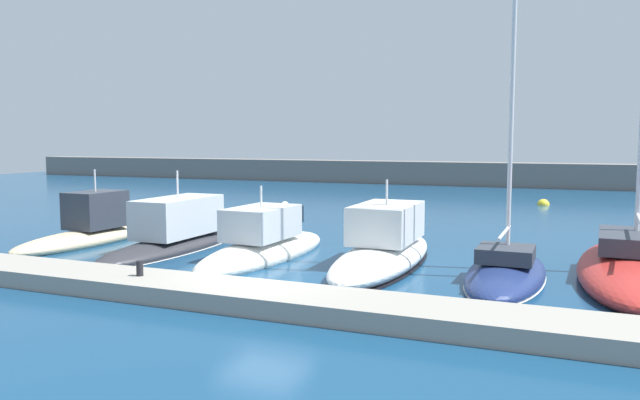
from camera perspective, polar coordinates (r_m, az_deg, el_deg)
name	(u,v)px	position (r m, az deg, el deg)	size (l,w,h in m)	color
ground_plane	(264,291)	(18.21, -5.23, -8.44)	(120.00, 120.00, 0.00)	navy
dock_pier	(236,295)	(16.78, -7.83, -8.81)	(25.73, 2.09, 0.51)	gray
breakwater_seawall	(478,174)	(60.83, 14.60, 2.37)	(108.00, 2.81, 2.27)	slate
motorboat_sand_nearest	(89,229)	(28.02, -20.78, -2.56)	(2.35, 7.46, 3.43)	beige
motorboat_charcoal_second	(177,234)	(25.38, -13.26, -3.14)	(2.31, 9.04, 3.47)	#2D2D33
motorboat_ivory_third	(265,246)	(23.06, -5.21, -4.28)	(2.73, 8.56, 3.17)	silver
motorboat_white_fourth	(384,248)	(21.65, 6.03, -4.50)	(2.58, 9.15, 3.27)	white
sailboat_navy_fifth	(506,270)	(20.36, 17.03, -6.32)	(2.48, 7.30, 15.75)	navy
sailboat_red_sixth	(636,265)	(22.10, 27.46, -5.39)	(3.95, 10.60, 23.05)	#B72D28
mooring_buoy_yellow	(543,205)	(44.24, 20.17, -0.44)	(0.82, 0.82, 0.82)	yellow
mooring_buoy_white	(285,206)	(41.21, -3.31, -0.52)	(0.58, 0.58, 0.58)	white
dock_bollard	(140,268)	(18.45, -16.52, -6.15)	(0.20, 0.20, 0.44)	black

